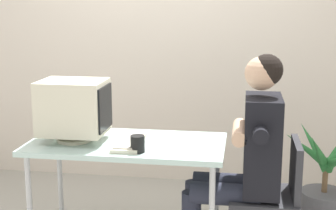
{
  "coord_description": "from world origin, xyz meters",
  "views": [
    {
      "loc": [
        0.73,
        -2.96,
        1.65
      ],
      "look_at": [
        0.27,
        0.0,
        1.0
      ],
      "focal_mm": 52.53,
      "sensor_mm": 36.0,
      "label": 1
    }
  ],
  "objects": [
    {
      "name": "person_seated",
      "position": [
        0.75,
        0.01,
        0.72
      ],
      "size": [
        0.72,
        0.58,
        1.33
      ],
      "color": "black",
      "rests_on": "ground_plane"
    },
    {
      "name": "crt_monitor",
      "position": [
        -0.34,
        -0.03,
        0.97
      ],
      "size": [
        0.42,
        0.32,
        0.4
      ],
      "color": "beige",
      "rests_on": "desk"
    },
    {
      "name": "keyboard",
      "position": [
        0.03,
        -0.04,
        0.77
      ],
      "size": [
        0.19,
        0.46,
        0.03
      ],
      "color": "beige",
      "rests_on": "desk"
    },
    {
      "name": "potted_plant",
      "position": [
        1.34,
        0.54,
        0.29
      ],
      "size": [
        0.64,
        0.61,
        0.79
      ],
      "color": "#4C4C51",
      "rests_on": "ground_plane"
    },
    {
      "name": "office_chair",
      "position": [
        0.93,
        0.01,
        0.46
      ],
      "size": [
        0.42,
        0.42,
        0.8
      ],
      "color": "#4C4C51",
      "rests_on": "ground_plane"
    },
    {
      "name": "wall_back",
      "position": [
        0.3,
        1.4,
        1.5
      ],
      "size": [
        8.0,
        0.1,
        3.0
      ],
      "primitive_type": "cube",
      "color": "beige",
      "rests_on": "ground_plane"
    },
    {
      "name": "desk",
      "position": [
        0.0,
        0.0,
        0.69
      ],
      "size": [
        1.26,
        0.64,
        0.75
      ],
      "color": "#B7B7BC",
      "rests_on": "ground_plane"
    },
    {
      "name": "desk_mug",
      "position": [
        0.12,
        -0.2,
        0.8
      ],
      "size": [
        0.09,
        0.1,
        0.1
      ],
      "color": "black",
      "rests_on": "desk"
    }
  ]
}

